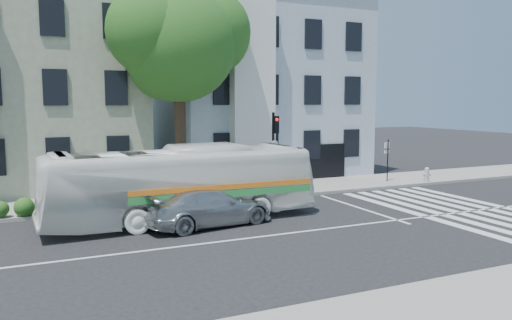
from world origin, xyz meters
TOP-DOWN VIEW (x-y plane):
  - ground at (0.00, 0.00)m, footprint 120.00×120.00m
  - sidewalk_far at (0.00, 8.00)m, footprint 80.00×4.00m
  - building_left at (-7.00, 15.00)m, footprint 12.00×10.00m
  - building_right at (7.00, 15.00)m, footprint 12.00×10.00m
  - street_tree at (0.06, 8.74)m, footprint 7.30×5.90m
  - bus at (-1.39, 3.36)m, footprint 3.03×10.90m
  - sedan at (-0.68, 2.31)m, footprint 2.87×5.35m
  - hedge at (-5.42, 6.30)m, footprint 8.52×2.23m
  - traffic_signal at (4.27, 6.64)m, footprint 0.43×0.53m
  - fire_hydrant at (13.89, 6.30)m, footprint 0.48×0.28m
  - far_sign_pole at (11.98, 7.48)m, footprint 0.43×0.21m

SIDE VIEW (x-z plane):
  - ground at x=0.00m, z-range 0.00..0.00m
  - sidewalk_far at x=0.00m, z-range 0.00..0.15m
  - hedge at x=-5.42m, z-range 0.15..0.85m
  - fire_hydrant at x=13.89m, z-range 0.16..1.00m
  - sedan at x=-0.68m, z-range 0.00..1.48m
  - bus at x=-1.39m, z-range 0.00..3.01m
  - far_sign_pole at x=11.98m, z-range 0.48..2.90m
  - traffic_signal at x=4.27m, z-range 0.61..4.82m
  - building_left at x=-7.00m, z-range 0.00..11.00m
  - building_right at x=7.00m, z-range 0.00..11.00m
  - street_tree at x=0.06m, z-range 2.28..13.38m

